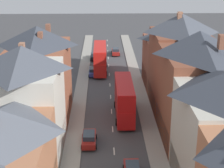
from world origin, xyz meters
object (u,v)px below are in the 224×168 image
at_px(double_decker_bus_lead, 100,58).
at_px(car_parked_left_b, 95,56).
at_px(car_parked_right_a, 89,138).
at_px(car_mid_white, 116,51).
at_px(double_decker_bus_mid_street, 124,99).
at_px(car_near_silver, 93,71).

relative_size(double_decker_bus_lead, car_parked_left_b, 2.53).
distance_m(car_parked_right_a, car_mid_white, 43.24).
height_order(double_decker_bus_mid_street, car_mid_white, double_decker_bus_mid_street).
relative_size(car_near_silver, car_parked_left_b, 1.03).
bearing_deg(double_decker_bus_mid_street, car_mid_white, 89.99).
bearing_deg(double_decker_bus_mid_street, car_parked_left_b, 99.05).
bearing_deg(car_near_silver, double_decker_bus_lead, 62.23).
bearing_deg(car_parked_left_b, double_decker_bus_lead, -81.72).
height_order(double_decker_bus_mid_street, car_parked_left_b, double_decker_bus_mid_street).
relative_size(car_near_silver, car_parked_right_a, 0.98).
xyz_separation_m(double_decker_bus_mid_street, car_parked_left_b, (-4.89, 30.70, -1.98)).
xyz_separation_m(car_parked_left_b, car_mid_white, (4.90, 4.00, -0.02)).
distance_m(double_decker_bus_lead, car_mid_white, 13.52).
bearing_deg(double_decker_bus_mid_street, double_decker_bus_lead, 99.37).
bearing_deg(car_near_silver, double_decker_bus_mid_street, -75.83).
xyz_separation_m(double_decker_bus_mid_street, car_mid_white, (0.01, 34.70, -2.00)).
height_order(double_decker_bus_mid_street, car_parked_right_a, double_decker_bus_mid_street).
relative_size(double_decker_bus_mid_street, car_parked_right_a, 2.42).
relative_size(car_near_silver, car_mid_white, 0.98).
distance_m(double_decker_bus_lead, car_near_silver, 3.42).
height_order(double_decker_bus_lead, car_near_silver, double_decker_bus_lead).
height_order(double_decker_bus_lead, car_mid_white, double_decker_bus_lead).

